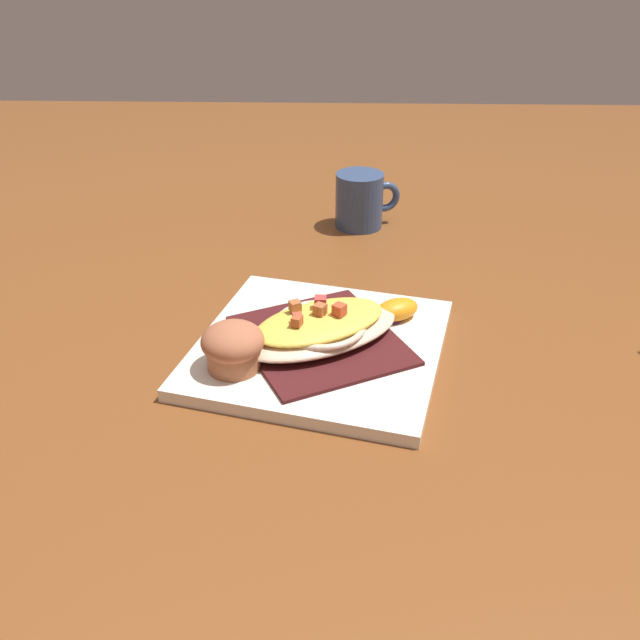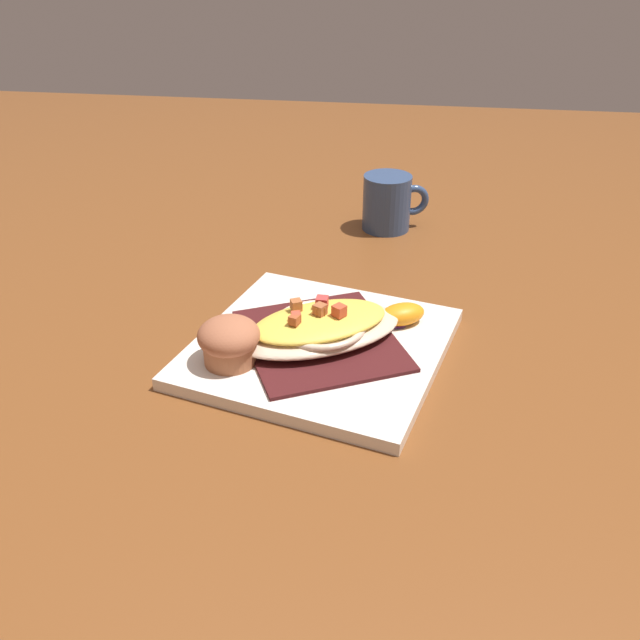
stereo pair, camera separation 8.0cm
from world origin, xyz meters
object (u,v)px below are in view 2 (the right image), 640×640
muffin (229,341)px  coffee_mug (388,205)px  square_plate (320,347)px  orange_garnish (401,315)px  gratin_dish (320,326)px

muffin → coffee_mug: coffee_mug is taller
muffin → square_plate: bearing=-149.0°
square_plate → orange_garnish: size_ratio=3.90×
muffin → coffee_mug: (-0.15, -0.45, -0.00)m
square_plate → gratin_dish: 0.03m
gratin_dish → muffin: bearing=31.0°
orange_garnish → square_plate: bearing=31.9°
square_plate → coffee_mug: 0.40m
square_plate → muffin: size_ratio=4.02×
square_plate → gratin_dish: bearing=10.8°
gratin_dish → square_plate: bearing=-169.2°
gratin_dish → muffin: 0.11m
muffin → orange_garnish: muffin is taller
gratin_dish → muffin: muffin is taller
square_plate → coffee_mug: coffee_mug is taller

